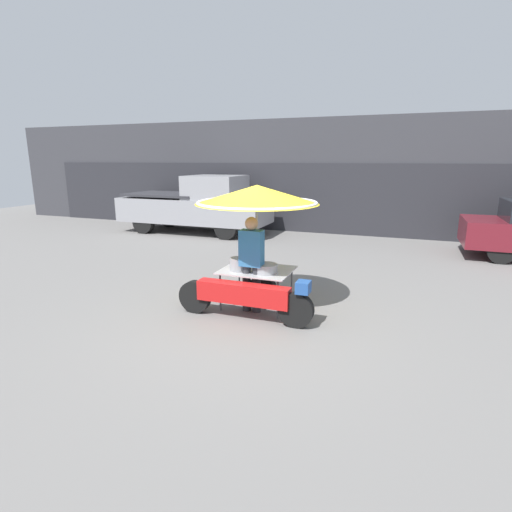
# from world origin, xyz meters

# --- Properties ---
(ground_plane) EXTENTS (36.00, 36.00, 0.00)m
(ground_plane) POSITION_xyz_m (0.00, 0.00, 0.00)
(ground_plane) COLOR slate
(shopfront_building) EXTENTS (28.00, 2.06, 3.90)m
(shopfront_building) POSITION_xyz_m (0.00, 9.20, 1.94)
(shopfront_building) COLOR #38383D
(shopfront_building) RESTS_ON ground
(vendor_motorcycle_cart) EXTENTS (2.30, 2.06, 2.11)m
(vendor_motorcycle_cart) POSITION_xyz_m (-0.10, 0.57, 1.68)
(vendor_motorcycle_cart) COLOR black
(vendor_motorcycle_cart) RESTS_ON ground
(vendor_person) EXTENTS (0.38, 0.22, 1.61)m
(vendor_person) POSITION_xyz_m (-0.10, 0.39, 0.90)
(vendor_person) COLOR #2D2D33
(vendor_person) RESTS_ON ground
(pickup_truck) EXTENTS (5.28, 1.87, 1.99)m
(pickup_truck) POSITION_xyz_m (-4.60, 6.75, 0.96)
(pickup_truck) COLOR black
(pickup_truck) RESTS_ON ground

